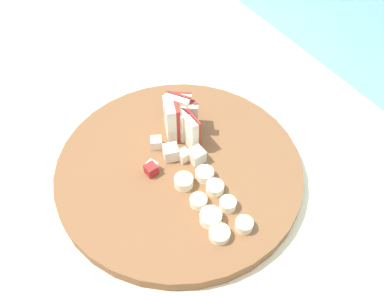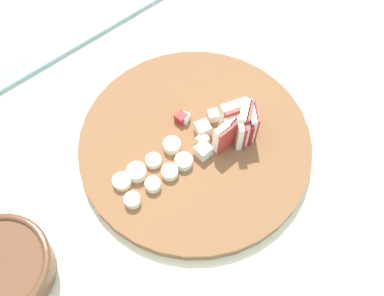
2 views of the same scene
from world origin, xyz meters
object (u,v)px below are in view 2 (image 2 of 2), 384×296
Objects in this scene: cutting_board at (193,145)px; apple_dice_pile at (200,132)px; apple_wedge_fan at (240,124)px; banana_slice_rows at (153,171)px; ceramic_bowl at (0,269)px.

cutting_board is 0.03m from apple_dice_pile.
cutting_board is 0.08m from apple_wedge_fan.
cutting_board is 4.12× the size of apple_dice_pile.
cutting_board is at bearing -178.44° from banana_slice_rows.
cutting_board is 4.39× the size of apple_wedge_fan.
cutting_board is 2.93× the size of banana_slice_rows.
apple_wedge_fan reaches higher than apple_dice_pile.
ceramic_bowl is (0.24, -0.02, 0.00)m from banana_slice_rows.
cutting_board is 0.08m from banana_slice_rows.
apple_dice_pile is at bearing -39.32° from apple_wedge_fan.
ceramic_bowl reaches higher than apple_dice_pile.
apple_wedge_fan is 0.67× the size of banana_slice_rows.
apple_wedge_fan is at bearing 140.68° from apple_dice_pile.
ceramic_bowl reaches higher than banana_slice_rows.
banana_slice_rows is (0.14, -0.03, -0.02)m from apple_wedge_fan.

